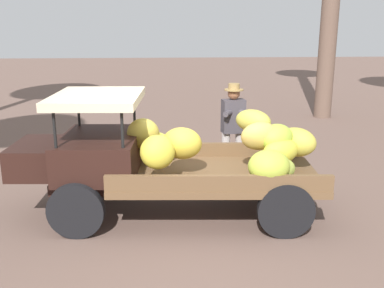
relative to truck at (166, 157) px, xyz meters
name	(u,v)px	position (x,y,z in m)	size (l,w,h in m)	color
ground_plane	(171,220)	(-0.06, 0.24, -0.89)	(60.00, 60.00, 0.00)	brown
truck	(166,157)	(0.00, 0.00, 0.00)	(4.57, 1.96, 1.82)	black
farmer	(233,125)	(-1.23, -1.53, 0.11)	(0.52, 0.48, 1.75)	#B9ADA9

